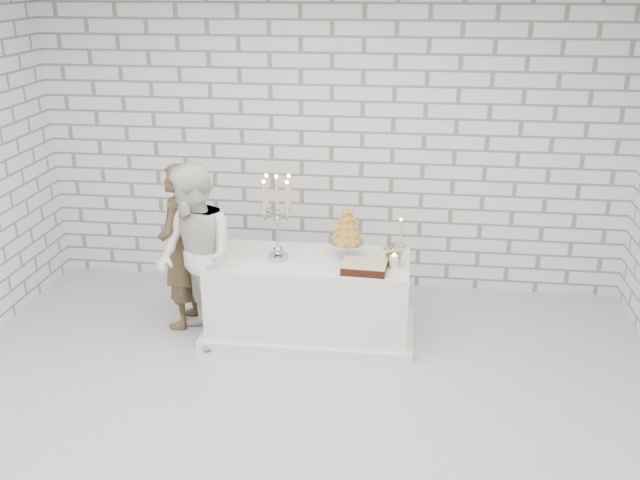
{
  "coord_description": "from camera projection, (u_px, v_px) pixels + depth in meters",
  "views": [
    {
      "loc": [
        0.77,
        -4.58,
        3.18
      ],
      "look_at": [
        0.07,
        1.0,
        1.05
      ],
      "focal_mm": 39.99,
      "sensor_mm": 36.0,
      "label": 1
    }
  ],
  "objects": [
    {
      "name": "groom",
      "position": [
        180.0,
        246.0,
        6.59
      ],
      "size": [
        0.4,
        0.59,
        1.58
      ],
      "primitive_type": "imported",
      "rotation": [
        0.0,
        0.0,
        -1.61
      ],
      "color": "#463520",
      "rests_on": "ground"
    },
    {
      "name": "candelabra",
      "position": [
        277.0,
        218.0,
        6.25
      ],
      "size": [
        0.34,
        0.34,
        0.79
      ],
      "primitive_type": null,
      "rotation": [
        0.0,
        0.0,
        0.08
      ],
      "color": "#A9A9B4",
      "rests_on": "cake_table"
    },
    {
      "name": "wall_front",
      "position": [
        182.0,
        460.0,
        2.61
      ],
      "size": [
        6.0,
        0.01,
        3.0
      ],
      "primitive_type": "cube",
      "color": "white",
      "rests_on": "ground"
    },
    {
      "name": "bride",
      "position": [
        195.0,
        257.0,
        6.22
      ],
      "size": [
        1.0,
        1.03,
        1.67
      ],
      "primitive_type": "imported",
      "rotation": [
        0.0,
        0.0,
        -0.88
      ],
      "color": "white",
      "rests_on": "ground"
    },
    {
      "name": "pillar_candle",
      "position": [
        394.0,
        262.0,
        6.18
      ],
      "size": [
        0.08,
        0.08,
        0.12
      ],
      "primitive_type": "cylinder",
      "rotation": [
        0.0,
        0.0,
        0.04
      ],
      "color": "white",
      "rests_on": "cake_table"
    },
    {
      "name": "ceiling",
      "position": [
        289.0,
        2.0,
        4.4
      ],
      "size": [
        6.0,
        5.0,
        0.01
      ],
      "primitive_type": "cube",
      "color": "white",
      "rests_on": "ground"
    },
    {
      "name": "chocolate_cake",
      "position": [
        364.0,
        267.0,
        6.13
      ],
      "size": [
        0.4,
        0.3,
        0.08
      ],
      "primitive_type": "cube",
      "rotation": [
        0.0,
        0.0,
        -0.07
      ],
      "color": "black",
      "rests_on": "cake_table"
    },
    {
      "name": "cake_table",
      "position": [
        309.0,
        296.0,
        6.55
      ],
      "size": [
        1.8,
        0.8,
        0.75
      ],
      "primitive_type": "cube",
      "color": "white",
      "rests_on": "ground"
    },
    {
      "name": "extra_taper",
      "position": [
        400.0,
        237.0,
        6.48
      ],
      "size": [
        0.06,
        0.06,
        0.32
      ],
      "primitive_type": "cylinder",
      "rotation": [
        0.0,
        0.0,
        0.03
      ],
      "color": "#CCB494",
      "rests_on": "cake_table"
    },
    {
      "name": "wall_back",
      "position": [
        332.0,
        147.0,
        7.25
      ],
      "size": [
        6.0,
        0.01,
        3.0
      ],
      "primitive_type": "cube",
      "color": "white",
      "rests_on": "ground"
    },
    {
      "name": "croquembouche",
      "position": [
        347.0,
        232.0,
        6.36
      ],
      "size": [
        0.37,
        0.37,
        0.48
      ],
      "primitive_type": null,
      "rotation": [
        0.0,
        0.0,
        0.24
      ],
      "color": "#B07632",
      "rests_on": "cake_table"
    },
    {
      "name": "flowers",
      "position": [
        395.0,
        252.0,
        6.22
      ],
      "size": [
        0.24,
        0.21,
        0.25
      ],
      "primitive_type": "imported",
      "rotation": [
        0.0,
        0.0,
        0.09
      ],
      "color": "#417139",
      "rests_on": "cake_table"
    },
    {
      "name": "ground",
      "position": [
        295.0,
        413.0,
        5.47
      ],
      "size": [
        6.0,
        5.0,
        0.01
      ],
      "primitive_type": "cube",
      "color": "silver",
      "rests_on": "ground"
    }
  ]
}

